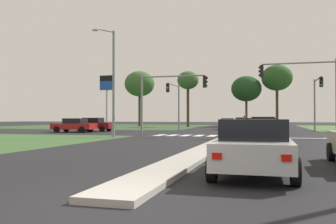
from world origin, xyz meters
The scene contains 36 objects.
ground_plane centered at (0.00, 30.00, 0.00)m, with size 200.00×200.00×0.00m, color black.
grass_verge_far_left centered at (-25.50, 54.50, 0.00)m, with size 35.00×35.00×0.01m, color #2D4C28.
median_island_near centered at (0.00, 11.00, 0.07)m, with size 1.20×22.00×0.14m, color #ADA89E.
median_island_far centered at (0.00, 55.00, 0.07)m, with size 1.20×36.00×0.14m, color gray.
lane_dash_near centered at (3.50, 5.61, 0.01)m, with size 0.14×2.00×0.01m, color silver.
lane_dash_second centered at (3.50, 11.61, 0.01)m, with size 0.14×2.00×0.01m, color silver.
lane_dash_third centered at (3.50, 17.61, 0.01)m, with size 0.14×2.00×0.01m, color silver.
lane_dash_fourth centered at (3.50, 23.61, 0.01)m, with size 0.14×2.00×0.01m, color silver.
lane_dash_fifth centered at (3.50, 29.61, 0.01)m, with size 0.14×2.00×0.01m, color silver.
stop_bar_near centered at (3.80, 23.00, 0.01)m, with size 6.40×0.50×0.01m, color silver.
crosswalk_bar_near centered at (-6.40, 24.80, 0.01)m, with size 0.70×2.80×0.01m, color silver.
crosswalk_bar_second centered at (-5.25, 24.80, 0.01)m, with size 0.70×2.80×0.01m, color silver.
crosswalk_bar_third centered at (-4.10, 24.80, 0.01)m, with size 0.70×2.80×0.01m, color silver.
crosswalk_bar_fourth centered at (-2.95, 24.80, 0.01)m, with size 0.70×2.80×0.01m, color silver.
crosswalk_bar_fifth centered at (-1.80, 24.80, 0.01)m, with size 0.70×2.80×0.01m, color silver.
crosswalk_bar_sixth centered at (-0.65, 24.80, 0.01)m, with size 0.70×2.80×0.01m, color silver.
crosswalk_bar_seventh centered at (0.50, 24.80, 0.01)m, with size 0.70×2.80×0.01m, color silver.
crosswalk_bar_eighth centered at (1.65, 24.80, 0.01)m, with size 0.70×2.80×0.01m, color silver.
car_white_near centered at (-2.25, 41.33, 0.75)m, with size 1.97×4.52×1.46m.
car_red_second centered at (-16.86, 28.35, 0.75)m, with size 4.55×2.09×1.46m.
car_teal_third centered at (2.38, 14.87, 0.77)m, with size 2.08×4.49×1.50m.
car_silver_fifth centered at (2.38, 4.21, 0.76)m, with size 2.07×4.38×1.47m.
car_maroon_sixth centered at (-16.13, 31.47, 0.78)m, with size 4.27×1.97×1.53m.
car_grey_seventh centered at (-2.30, 63.58, 0.82)m, with size 2.07×4.36×1.60m.
car_black_eighth centered at (2.16, 29.42, 0.82)m, with size 4.53×1.98×1.61m.
traffic_signal_near_right centered at (5.56, 23.40, 4.12)m, with size 5.68×0.32×5.91m.
traffic_signal_far_right centered at (7.60, 34.57, 3.97)m, with size 0.32×5.57×5.69m.
traffic_signal_far_left centered at (-7.60, 34.64, 3.83)m, with size 0.32×5.30×5.50m.
traffic_signal_near_left centered at (-5.40, 23.40, 3.67)m, with size 5.74×0.32×5.21m.
street_lamp_second centered at (-9.03, 20.44, 4.68)m, with size 1.24×1.68×8.34m.
pedestrian_at_median centered at (-0.05, 40.25, 1.25)m, with size 0.34×0.34×1.82m.
fuel_price_totem centered at (-16.49, 35.51, 4.95)m, with size 1.80×0.24×6.75m.
treeline_near centered at (-19.72, 56.21, 7.66)m, with size 5.40×5.40×9.99m.
treeline_second centered at (-10.27, 53.97, 7.71)m, with size 3.59×3.59×9.39m.
treeline_third centered at (-0.98, 59.71, 6.64)m, with size 5.28×5.28×8.91m.
treeline_fourth centered at (4.21, 59.46, 8.37)m, with size 5.24×5.24×10.66m.
Camera 1 is at (2.73, -5.62, 1.51)m, focal length 38.83 mm.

